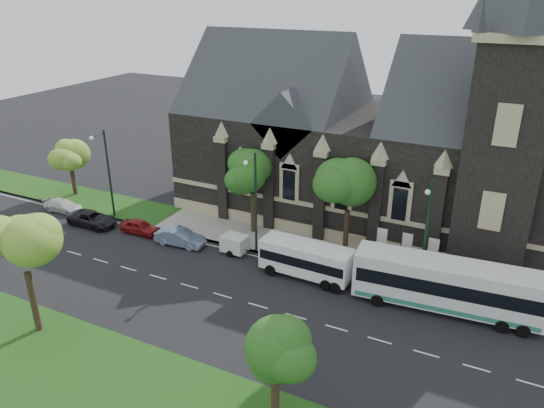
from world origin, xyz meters
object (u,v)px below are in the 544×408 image
Objects in this scene: tree_walk_right at (352,190)px; street_lamp_near at (426,231)px; banner_flag_left at (379,243)px; banner_flag_center at (404,248)px; box_trailer at (235,243)px; car_far_black at (92,219)px; tree_park_east at (280,355)px; tree_walk_left at (256,174)px; shuttle_bus at (306,258)px; tree_walk_far at (72,155)px; street_lamp_mid at (254,198)px; car_far_red at (140,227)px; banner_flag_right at (430,254)px; sedan at (180,237)px; street_lamp_far at (107,170)px; car_far_white at (63,206)px; tour_coach at (447,285)px; tree_park_near at (27,244)px.

street_lamp_near is (6.79, -3.62, -0.71)m from tree_walk_right.
banner_flag_center is at bearing 0.00° from banner_flag_left.
car_far_black is (-15.08, -1.21, -0.23)m from box_trailer.
street_lamp_near is at bearing 76.89° from tree_park_east.
car_far_black is (-14.81, -5.71, -5.04)m from tree_walk_left.
banner_flag_center is at bearing 13.63° from box_trailer.
tree_park_east reaches higher than shuttle_bus.
tree_walk_right is 1.02× the size of tree_walk_left.
tree_walk_far is at bearing 150.16° from tree_park_east.
shuttle_bus is at bearing -151.37° from banner_flag_center.
tree_walk_right is at bearing 98.42° from tree_park_east.
street_lamp_mid is at bearing -83.00° from car_far_black.
street_lamp_mid reaches higher than tree_walk_far.
tree_walk_far is at bearing 69.36° from car_far_red.
banner_flag_right is at bearing -13.60° from tree_walk_right.
tree_park_east reaches higher than sedan.
street_lamp_mid is 16.00m from street_lamp_far.
street_lamp_near is 1.80× the size of car_far_black.
street_lamp_mid reaches higher than sedan.
tree_park_east is 30.90m from street_lamp_far.
box_trailer is at bearing 127.00° from tree_park_east.
banner_flag_right is 1.03× the size of car_far_red.
car_far_red is (-21.57, 14.96, -3.96)m from tree_park_east.
car_far_black is (-23.82, -5.72, -5.12)m from tree_walk_right.
tree_walk_left is 9.98m from shuttle_bus.
street_lamp_far reaches higher than car_far_black.
tour_coach is at bearing -93.71° from car_far_white.
tour_coach is at bearing -0.11° from box_trailer.
tree_walk_right reaches higher than tree_walk_left.
tree_walk_right is 0.87× the size of street_lamp_mid.
car_far_white is (-35.74, -0.89, -4.49)m from street_lamp_near.
tree_park_east is at bearing -32.10° from street_lamp_far.
tree_walk_left is 19.02m from tour_coach.
street_lamp_near is (21.77, 15.86, -1.30)m from tree_park_near.
car_far_white is (-28.95, -4.51, -5.20)m from tree_walk_right.
street_lamp_far is at bearing -21.50° from tree_walk_far.
tree_park_east is 0.70× the size of street_lamp_near.
street_lamp_mid reaches higher than banner_flag_center.
tree_walk_left is at bearing 95.66° from box_trailer.
tree_park_east is 0.85× the size of shuttle_bus.
street_lamp_mid is (-10.18, 16.42, 0.49)m from tree_park_east.
street_lamp_near is 25.82m from car_far_red.
street_lamp_mid is at bearing -90.30° from car_far_white.
tree_park_near reaches higher than banner_flag_right.
street_lamp_far is at bearing 177.22° from shuttle_bus.
tree_park_near is at bearing -49.72° from tree_walk_far.
sedan is 9.95m from car_far_black.
tree_park_near is at bearing -62.58° from street_lamp_far.
box_trailer is at bearing -85.63° from car_far_black.
tree_park_east is (17.95, -0.55, -1.80)m from tree_park_near.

